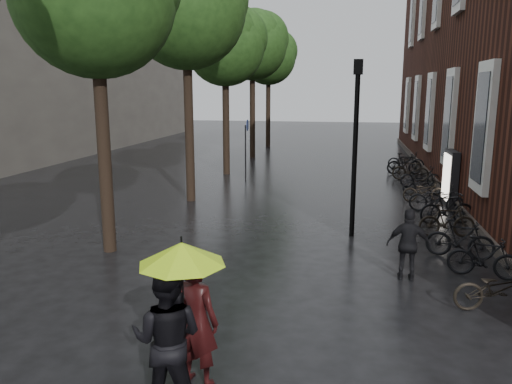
% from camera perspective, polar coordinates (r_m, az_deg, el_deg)
% --- Properties ---
extents(bg_building, '(16.00, 30.00, 14.00)m').
position_cam_1_polar(bg_building, '(40.20, -26.56, 14.70)').
color(bg_building, '#47423D').
rests_on(bg_building, ground).
extents(street_trees, '(4.33, 34.03, 8.91)m').
position_cam_1_polar(street_trees, '(21.10, -5.58, 17.87)').
color(street_trees, black).
rests_on(street_trees, ground).
extents(person_burgundy, '(0.77, 0.61, 1.84)m').
position_cam_1_polar(person_burgundy, '(7.10, -6.81, -14.44)').
color(person_burgundy, black).
rests_on(person_burgundy, ground).
extents(person_black, '(0.97, 0.77, 1.94)m').
position_cam_1_polar(person_black, '(6.60, -10.09, -16.20)').
color(person_black, black).
rests_on(person_black, ground).
extents(lime_umbrella, '(1.14, 1.14, 1.67)m').
position_cam_1_polar(lime_umbrella, '(6.38, -8.48, -6.96)').
color(lime_umbrella, black).
rests_on(lime_umbrella, ground).
extents(pedestrian_walking, '(0.94, 0.43, 1.57)m').
position_cam_1_polar(pedestrian_walking, '(11.18, 17.05, -5.78)').
color(pedestrian_walking, black).
rests_on(pedestrian_walking, ground).
extents(parked_bicycles, '(2.12, 17.71, 1.03)m').
position_cam_1_polar(parked_bicycles, '(18.81, 19.11, 0.06)').
color(parked_bicycles, black).
rests_on(parked_bicycles, ground).
extents(ad_lightbox, '(0.30, 1.30, 1.96)m').
position_cam_1_polar(ad_lightbox, '(18.73, 21.32, 1.47)').
color(ad_lightbox, black).
rests_on(ad_lightbox, ground).
extents(lamp_post, '(0.25, 0.25, 4.81)m').
position_cam_1_polar(lamp_post, '(13.79, 11.32, 6.79)').
color(lamp_post, black).
rests_on(lamp_post, ground).
extents(cycle_sign, '(0.14, 0.50, 2.72)m').
position_cam_1_polar(cycle_sign, '(22.34, -1.10, 5.91)').
color(cycle_sign, '#262628').
rests_on(cycle_sign, ground).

